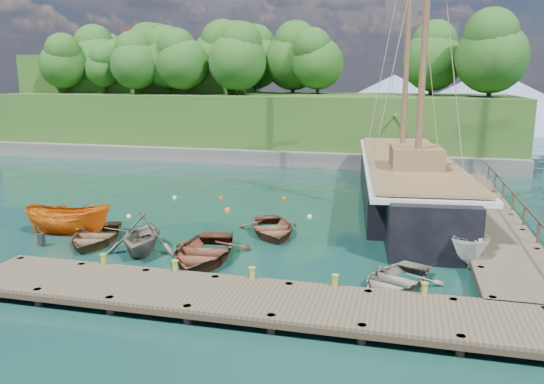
% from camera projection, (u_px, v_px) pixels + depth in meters
% --- Properties ---
extents(ground, '(160.00, 160.00, 0.00)m').
position_uv_depth(ground, '(241.00, 247.00, 24.59)').
color(ground, '#0F322A').
rests_on(ground, ground).
extents(dock_near, '(20.00, 3.20, 1.10)m').
position_uv_depth(dock_near, '(241.00, 299.00, 17.87)').
color(dock_near, '#4A3F2E').
rests_on(dock_near, ground).
extents(dock_east, '(3.20, 24.00, 1.10)m').
position_uv_depth(dock_east, '(485.00, 216.00, 28.41)').
color(dock_east, '#4A3F2E').
rests_on(dock_east, ground).
extents(bollard_0, '(0.26, 0.26, 0.45)m').
position_uv_depth(bollard_0, '(105.00, 279.00, 20.71)').
color(bollard_0, olive).
rests_on(bollard_0, ground).
extents(bollard_1, '(0.26, 0.26, 0.45)m').
position_uv_depth(bollard_1, '(176.00, 287.00, 20.00)').
color(bollard_1, olive).
rests_on(bollard_1, ground).
extents(bollard_2, '(0.26, 0.26, 0.45)m').
position_uv_depth(bollard_2, '(252.00, 294.00, 19.29)').
color(bollard_2, olive).
rests_on(bollard_2, ground).
extents(bollard_3, '(0.26, 0.26, 0.45)m').
position_uv_depth(bollard_3, '(334.00, 303.00, 18.58)').
color(bollard_3, olive).
rests_on(bollard_3, ground).
extents(bollard_4, '(0.26, 0.26, 0.45)m').
position_uv_depth(bollard_4, '(423.00, 312.00, 17.87)').
color(bollard_4, olive).
rests_on(bollard_4, ground).
extents(rowboat_0, '(3.95, 4.91, 0.90)m').
position_uv_depth(rowboat_0, '(95.00, 242.00, 25.29)').
color(rowboat_0, brown).
rests_on(rowboat_0, ground).
extents(rowboat_1, '(3.96, 4.33, 1.94)m').
position_uv_depth(rowboat_1, '(143.00, 252.00, 23.87)').
color(rowboat_1, '#60584E').
rests_on(rowboat_1, ground).
extents(rowboat_2, '(4.02, 5.32, 1.04)m').
position_uv_depth(rowboat_2, '(203.00, 260.00, 22.85)').
color(rowboat_2, brown).
rests_on(rowboat_2, ground).
extents(rowboat_3, '(4.33, 4.88, 0.84)m').
position_uv_depth(rowboat_3, '(394.00, 287.00, 19.92)').
color(rowboat_3, slate).
rests_on(rowboat_3, ground).
extents(rowboat_4, '(4.47, 5.14, 0.89)m').
position_uv_depth(rowboat_4, '(272.00, 234.00, 26.60)').
color(rowboat_4, brown).
rests_on(rowboat_4, ground).
extents(motorboat_orange, '(4.64, 2.25, 1.72)m').
position_uv_depth(motorboat_orange, '(70.00, 234.00, 26.66)').
color(motorboat_orange, orange).
rests_on(motorboat_orange, ground).
extents(cabin_boat_white, '(2.23, 4.61, 1.71)m').
position_uv_depth(cabin_boat_white, '(462.00, 259.00, 23.03)').
color(cabin_boat_white, silver).
rests_on(cabin_boat_white, ground).
extents(schooner, '(7.57, 29.39, 21.87)m').
position_uv_depth(schooner, '(407.00, 184.00, 32.94)').
color(schooner, black).
rests_on(schooner, ground).
extents(mooring_buoy_0, '(0.27, 0.27, 0.27)m').
position_uv_depth(mooring_buoy_0, '(129.00, 217.00, 29.90)').
color(mooring_buoy_0, silver).
rests_on(mooring_buoy_0, ground).
extents(mooring_buoy_1, '(0.35, 0.35, 0.35)m').
position_uv_depth(mooring_buoy_1, '(227.00, 210.00, 31.33)').
color(mooring_buoy_1, '#FC5A25').
rests_on(mooring_buoy_1, ground).
extents(mooring_buoy_2, '(0.32, 0.32, 0.32)m').
position_uv_depth(mooring_buoy_2, '(279.00, 228.00, 27.76)').
color(mooring_buoy_2, '#E95618').
rests_on(mooring_buoy_2, ground).
extents(mooring_buoy_3, '(0.28, 0.28, 0.28)m').
position_uv_depth(mooring_buoy_3, '(310.00, 217.00, 29.83)').
color(mooring_buoy_3, white).
rests_on(mooring_buoy_3, ground).
extents(mooring_buoy_4, '(0.28, 0.28, 0.28)m').
position_uv_depth(mooring_buoy_4, '(221.00, 199.00, 34.27)').
color(mooring_buoy_4, red).
rests_on(mooring_buoy_4, ground).
extents(mooring_buoy_5, '(0.29, 0.29, 0.29)m').
position_uv_depth(mooring_buoy_5, '(284.00, 199.00, 34.26)').
color(mooring_buoy_5, '#D04D0C').
rests_on(mooring_buoy_5, ground).
extents(mooring_buoy_6, '(0.28, 0.28, 0.28)m').
position_uv_depth(mooring_buoy_6, '(175.00, 198.00, 34.54)').
color(mooring_buoy_6, white).
rests_on(mooring_buoy_6, ground).
extents(headland, '(51.00, 19.31, 12.90)m').
position_uv_depth(headland, '(213.00, 98.00, 56.18)').
color(headland, '#474744').
rests_on(headland, ground).
extents(distant_ridge, '(117.00, 40.00, 10.00)m').
position_uv_depth(distant_ridge, '(389.00, 97.00, 88.98)').
color(distant_ridge, '#728CA5').
rests_on(distant_ridge, ground).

